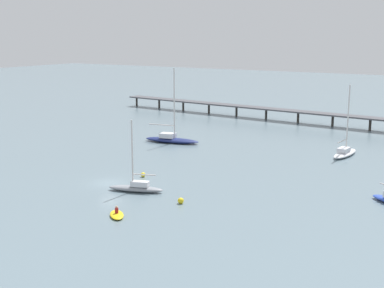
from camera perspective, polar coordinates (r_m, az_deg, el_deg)
ground_plane at (r=66.86m, az=-8.90°, el=-4.20°), size 400.00×400.00×0.00m
pier at (r=108.24m, az=16.79°, el=3.32°), size 84.64×9.51×6.97m
sailboat_white at (r=83.70m, az=16.19°, el=-0.81°), size 2.60×7.71×10.82m
sailboat_gray at (r=62.79m, az=-6.04°, el=-4.60°), size 6.83×3.67×8.57m
sailboat_navy at (r=90.42m, az=-2.25°, el=0.60°), size 10.08×4.32×12.74m
dinghy_yellow at (r=54.87m, az=-8.13°, el=-7.55°), size 3.10×3.08×1.14m
mooring_buoy_inner at (r=69.05m, az=-5.31°, el=-3.32°), size 0.62×0.62×0.62m
mooring_buoy_outer at (r=58.21m, az=-1.23°, el=-6.14°), size 0.67×0.67×0.67m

